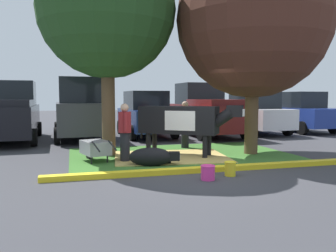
% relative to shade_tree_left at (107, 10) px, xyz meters
% --- Properties ---
extents(ground_plane, '(80.00, 80.00, 0.00)m').
position_rel_shade_tree_left_xyz_m(ground_plane, '(1.71, -2.83, -4.29)').
color(ground_plane, '#38383D').
extents(grass_island, '(6.55, 4.43, 0.02)m').
position_rel_shade_tree_left_xyz_m(grass_island, '(2.13, -0.56, -4.28)').
color(grass_island, '#386B28').
rests_on(grass_island, ground).
extents(curb_yellow, '(7.75, 0.24, 0.12)m').
position_rel_shade_tree_left_xyz_m(curb_yellow, '(2.13, -2.92, -4.23)').
color(curb_yellow, yellow).
rests_on(curb_yellow, ground).
extents(hay_bedding, '(3.46, 2.76, 0.04)m').
position_rel_shade_tree_left_xyz_m(hay_bedding, '(1.68, -0.88, -4.26)').
color(hay_bedding, tan).
rests_on(hay_bedding, ground).
extents(shade_tree_left, '(4.02, 4.02, 6.32)m').
position_rel_shade_tree_left_xyz_m(shade_tree_left, '(0.00, 0.00, 0.00)').
color(shade_tree_left, brown).
rests_on(shade_tree_left, ground).
extents(shade_tree_right, '(4.62, 4.62, 6.35)m').
position_rel_shade_tree_left_xyz_m(shade_tree_right, '(4.25, -0.89, -0.26)').
color(shade_tree_right, brown).
rests_on(shade_tree_right, ground).
extents(cow_holstein, '(2.76, 2.13, 1.52)m').
position_rel_shade_tree_left_xyz_m(cow_holstein, '(2.07, -0.74, -3.22)').
color(cow_holstein, black).
rests_on(cow_holstein, ground).
extents(calf_lying, '(1.33, 0.74, 0.48)m').
position_rel_shade_tree_left_xyz_m(calf_lying, '(0.88, -1.94, -4.05)').
color(calf_lying, black).
rests_on(calf_lying, ground).
extents(person_handler, '(0.34, 0.53, 1.58)m').
position_rel_shade_tree_left_xyz_m(person_handler, '(0.30, -1.22, -3.44)').
color(person_handler, black).
rests_on(person_handler, ground).
extents(person_visitor_near, '(0.51, 0.34, 1.61)m').
position_rel_shade_tree_left_xyz_m(person_visitor_near, '(2.68, 0.83, -3.42)').
color(person_visitor_near, black).
rests_on(person_visitor_near, ground).
extents(wheelbarrow, '(0.90, 1.61, 0.63)m').
position_rel_shade_tree_left_xyz_m(wheelbarrow, '(-0.47, -0.96, -3.90)').
color(wheelbarrow, gray).
rests_on(wheelbarrow, ground).
extents(bucket_pink, '(0.32, 0.32, 0.31)m').
position_rel_shade_tree_left_xyz_m(bucket_pink, '(1.70, -3.68, -4.12)').
color(bucket_pink, '#EA3893').
rests_on(bucket_pink, ground).
extents(bucket_yellow, '(0.27, 0.27, 0.32)m').
position_rel_shade_tree_left_xyz_m(bucket_yellow, '(2.32, -3.46, -4.12)').
color(bucket_yellow, yellow).
rests_on(bucket_yellow, ground).
extents(pickup_truck_black, '(2.37, 5.47, 2.42)m').
position_rel_shade_tree_left_xyz_m(pickup_truck_black, '(-3.44, 4.53, -3.17)').
color(pickup_truck_black, black).
rests_on(pickup_truck_black, ground).
extents(suv_dark_grey, '(2.25, 4.67, 2.52)m').
position_rel_shade_tree_left_xyz_m(suv_dark_grey, '(-0.71, 4.55, -3.02)').
color(suv_dark_grey, '#3D3D42').
rests_on(suv_dark_grey, ground).
extents(sedan_silver, '(2.15, 4.46, 2.02)m').
position_rel_shade_tree_left_xyz_m(sedan_silver, '(2.13, 4.80, -3.30)').
color(sedan_silver, navy).
rests_on(sedan_silver, ground).
extents(pickup_truck_maroon, '(2.37, 5.47, 2.42)m').
position_rel_shade_tree_left_xyz_m(pickup_truck_maroon, '(4.89, 4.46, -3.17)').
color(pickup_truck_maroon, maroon).
rests_on(pickup_truck_maroon, ground).
extents(hatchback_white, '(2.15, 4.46, 2.02)m').
position_rel_shade_tree_left_xyz_m(hatchback_white, '(7.46, 4.65, -3.30)').
color(hatchback_white, silver).
rests_on(hatchback_white, ground).
extents(sedan_blue, '(2.15, 4.46, 2.02)m').
position_rel_shade_tree_left_xyz_m(sedan_blue, '(10.12, 4.82, -3.30)').
color(sedan_blue, navy).
rests_on(sedan_blue, ground).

